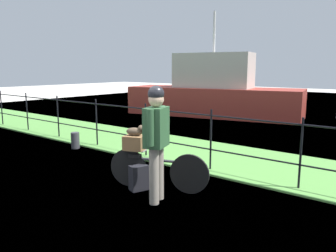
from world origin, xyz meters
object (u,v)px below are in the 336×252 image
(cyclist_person, at_px, (156,134))
(moored_boat_near, at_px, (213,93))
(wooden_crate, at_px, (135,143))
(mooring_bollard, at_px, (75,140))
(backpack_on_paving, at_px, (139,178))
(bicycle_main, at_px, (157,169))
(terrier_dog, at_px, (136,131))

(cyclist_person, xyz_separation_m, moored_boat_near, (-3.97, 8.22, -0.10))
(wooden_crate, xyz_separation_m, mooring_bollard, (-2.97, 1.01, -0.54))
(cyclist_person, height_order, backpack_on_paving, cyclist_person)
(backpack_on_paving, bearing_deg, bicycle_main, -27.08)
(backpack_on_paving, bearing_deg, moored_boat_near, 43.65)
(bicycle_main, height_order, mooring_bollard, bicycle_main)
(wooden_crate, bearing_deg, mooring_bollard, 161.21)
(cyclist_person, height_order, moored_boat_near, moored_boat_near)
(wooden_crate, relative_size, mooring_bollard, 0.83)
(bicycle_main, distance_m, mooring_bollard, 3.45)
(wooden_crate, bearing_deg, backpack_on_paving, -26.03)
(bicycle_main, distance_m, wooden_crate, 0.55)
(bicycle_main, bearing_deg, terrier_dog, -160.78)
(bicycle_main, relative_size, terrier_dog, 4.88)
(terrier_dog, height_order, mooring_bollard, terrier_dog)
(backpack_on_paving, distance_m, moored_boat_near, 8.78)
(terrier_dog, relative_size, backpack_on_paving, 0.81)
(bicycle_main, xyz_separation_m, wooden_crate, (-0.36, -0.12, 0.41))
(moored_boat_near, bearing_deg, wooden_crate, -67.50)
(wooden_crate, bearing_deg, cyclist_person, -20.19)
(wooden_crate, relative_size, backpack_on_paving, 0.80)
(mooring_bollard, bearing_deg, terrier_dog, -18.51)
(bicycle_main, height_order, backpack_on_paving, bicycle_main)
(wooden_crate, height_order, cyclist_person, cyclist_person)
(wooden_crate, bearing_deg, moored_boat_near, 112.50)
(wooden_crate, relative_size, terrier_dog, 0.99)
(terrier_dog, relative_size, cyclist_person, 0.19)
(backpack_on_paving, xyz_separation_m, moored_boat_near, (-3.45, 8.04, 0.71))
(bicycle_main, relative_size, backpack_on_paving, 3.95)
(wooden_crate, height_order, backpack_on_paving, wooden_crate)
(mooring_bollard, bearing_deg, wooden_crate, -18.79)
(bicycle_main, xyz_separation_m, terrier_dog, (-0.33, -0.12, 0.60))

